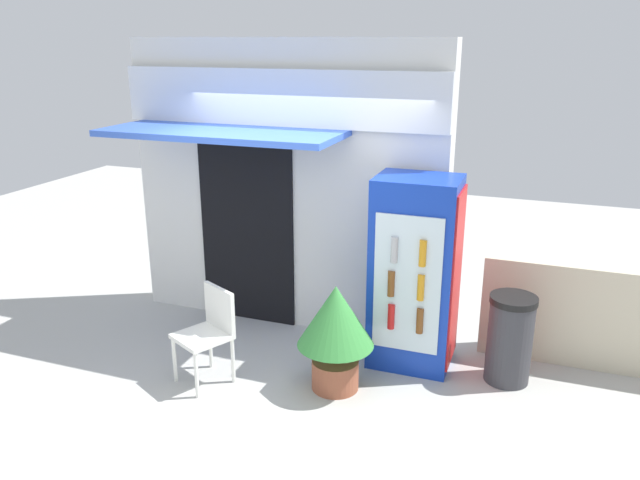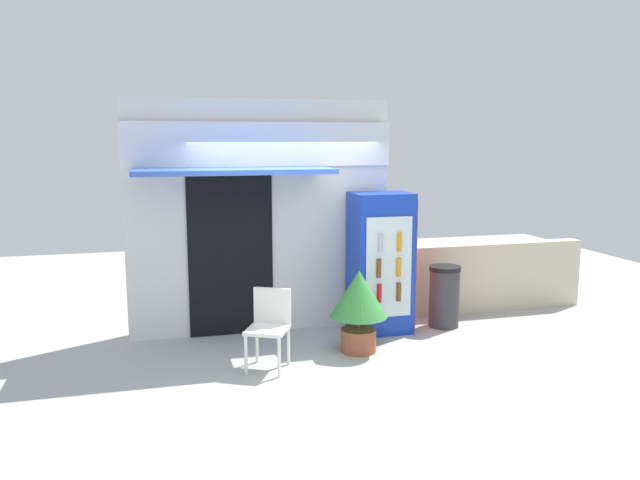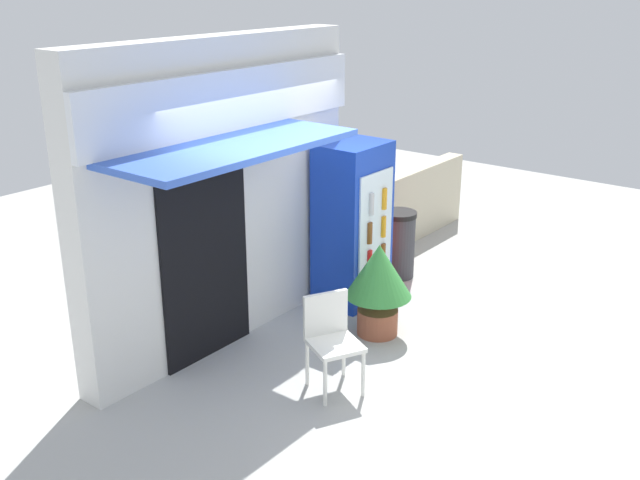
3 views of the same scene
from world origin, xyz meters
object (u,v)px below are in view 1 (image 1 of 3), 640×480
at_px(trash_bin, 510,339).
at_px(plastic_chair, 210,328).
at_px(drink_cooler, 415,273).
at_px(potted_plant_near_shop, 336,325).

bearing_deg(trash_bin, plastic_chair, -160.47).
xyz_separation_m(drink_cooler, plastic_chair, (-1.67, -0.96, -0.41)).
bearing_deg(drink_cooler, potted_plant_near_shop, -127.19).
bearing_deg(plastic_chair, trash_bin, 19.53).
distance_m(drink_cooler, potted_plant_near_shop, 0.95).
distance_m(potted_plant_near_shop, trash_bin, 1.61).
height_order(drink_cooler, plastic_chair, drink_cooler).
relative_size(plastic_chair, potted_plant_near_shop, 0.89).
xyz_separation_m(plastic_chair, potted_plant_near_shop, (1.13, 0.24, 0.10)).
xyz_separation_m(plastic_chair, trash_bin, (2.58, 0.92, -0.10)).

